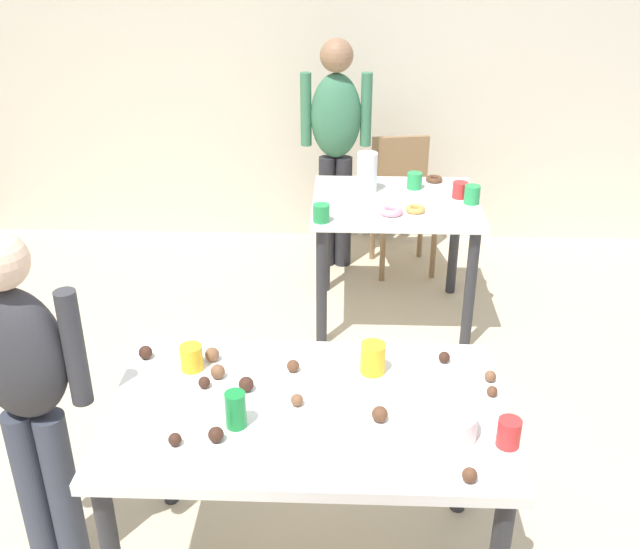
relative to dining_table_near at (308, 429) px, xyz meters
The scene contains 35 objects.
wall_back 3.28m from the dining_table_near, 92.25° to the left, with size 6.40×0.10×2.60m, color beige.
dining_table_near is the anchor object (origin of this frame).
dining_table_far 1.96m from the dining_table_near, 78.54° to the left, with size 0.92×0.79×0.75m.
chair_far_table 2.72m from the dining_table_near, 79.74° to the left, with size 0.46×0.46×0.87m.
person_girl_near 0.94m from the dining_table_near, behind, with size 0.45×0.22×1.34m.
person_adult_far 2.66m from the dining_table_near, 89.13° to the left, with size 0.45×0.21×1.51m.
mixing_bowl 0.47m from the dining_table_near, 16.91° to the right, with size 0.20×0.20×0.09m, color white.
soda_can 0.29m from the dining_table_near, 152.77° to the right, with size 0.07×0.07×0.12m, color #198438.
fork_near 0.45m from the dining_table_near, 15.10° to the left, with size 0.17×0.02×0.01m, color silver.
cup_near_0 0.33m from the dining_table_near, 43.46° to the left, with size 0.09×0.09×0.11m, color yellow.
cup_near_1 0.65m from the dining_table_near, 15.78° to the right, with size 0.07×0.07×0.09m, color red.
cup_near_2 0.48m from the dining_table_near, 154.54° to the left, with size 0.08×0.08×0.09m, color yellow.
cake_ball_0 0.37m from the dining_table_near, 155.17° to the left, with size 0.05×0.05×0.05m, color brown.
cake_ball_1 0.35m from the dining_table_near, 145.00° to the right, with size 0.05×0.05×0.05m, color #3D2319.
cake_ball_2 0.25m from the dining_table_near, 160.22° to the left, with size 0.05×0.05×0.05m, color #3D2319.
cake_ball_3 0.63m from the dining_table_near, ahead, with size 0.04×0.04×0.04m, color brown.
cake_ball_4 0.56m from the dining_table_near, 30.18° to the left, with size 0.04×0.04×0.04m, color #3D2319.
cake_ball_5 0.38m from the dining_table_near, 166.01° to the left, with size 0.04×0.04×0.04m, color #3D2319.
cake_ball_6 0.46m from the dining_table_near, 151.56° to the right, with size 0.04×0.04×0.04m, color #3D2319.
cake_ball_7 0.27m from the dining_table_near, 16.83° to the right, with size 0.05×0.05×0.05m, color brown.
cake_ball_8 0.24m from the dining_table_near, 107.40° to the left, with size 0.04×0.04×0.04m, color brown.
cake_ball_9 0.59m from the dining_table_near, 35.20° to the right, with size 0.04×0.04×0.04m, color brown.
cake_ball_10 0.12m from the dining_table_near, behind, with size 0.04×0.04×0.04m, color brown.
cake_ball_11 0.65m from the dining_table_near, 14.80° to the left, with size 0.04×0.04×0.04m, color brown.
cake_ball_12 0.66m from the dining_table_near, 156.49° to the left, with size 0.05×0.05×0.05m, color #3D2319.
cake_ball_13 0.45m from the dining_table_near, 144.53° to the left, with size 0.05×0.05×0.05m, color brown.
pitcher_far 2.07m from the dining_table_near, 83.60° to the left, with size 0.12×0.12×0.23m, color white.
cup_far_0 2.17m from the dining_table_near, 76.47° to the left, with size 0.09×0.09×0.09m, color green.
cup_far_1 2.11m from the dining_table_near, 69.08° to the left, with size 0.09×0.09×0.09m, color red.
cup_far_2 1.59m from the dining_table_near, 90.49° to the left, with size 0.09×0.09×0.09m, color green.
cup_far_3 2.05m from the dining_table_near, 66.81° to the left, with size 0.09×0.09×0.10m, color green.
donut_far_0 2.33m from the dining_table_near, 74.12° to the left, with size 0.10×0.10×0.03m, color brown.
donut_far_1 1.74m from the dining_table_near, 78.26° to the left, with size 0.13×0.13×0.04m, color pink.
donut_far_2 2.25m from the dining_table_near, 69.12° to the left, with size 0.11×0.11×0.03m, color pink.
donut_far_3 1.81m from the dining_table_near, 74.39° to the left, with size 0.10×0.10×0.03m, color gold.
Camera 1 is at (0.24, -1.96, 2.20)m, focal length 41.17 mm.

